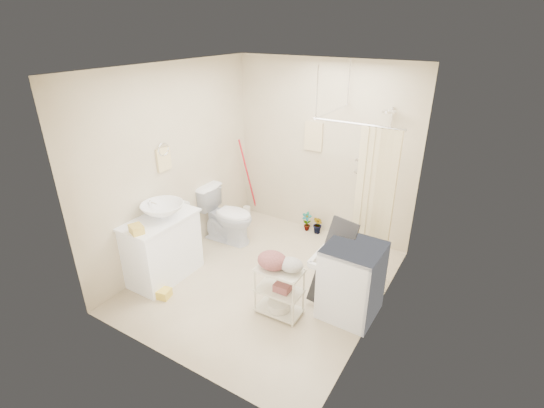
{
  "coord_description": "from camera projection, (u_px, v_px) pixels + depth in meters",
  "views": [
    {
      "loc": [
        2.24,
        -3.55,
        3.03
      ],
      "look_at": [
        -0.05,
        0.25,
        0.97
      ],
      "focal_mm": 26.0,
      "sensor_mm": 36.0,
      "label": 1
    }
  ],
  "objects": [
    {
      "name": "ceiling",
      "position": [
        264.0,
        68.0,
        3.98
      ],
      "size": [
        2.8,
        3.2,
        0.04
      ],
      "primitive_type": "cube",
      "color": "silver",
      "rests_on": "ground"
    },
    {
      "name": "wall_right",
      "position": [
        385.0,
        215.0,
        3.87
      ],
      "size": [
        0.04,
        3.2,
        2.6
      ],
      "primitive_type": "cube",
      "color": "beige",
      "rests_on": "ground"
    },
    {
      "name": "shower",
      "position": [
        364.0,
        191.0,
        5.05
      ],
      "size": [
        1.1,
        1.1,
        2.1
      ],
      "primitive_type": null,
      "color": "white",
      "rests_on": "ground"
    },
    {
      "name": "hanging_towel",
      "position": [
        314.0,
        137.0,
        5.74
      ],
      "size": [
        0.28,
        0.03,
        0.42
      ],
      "primitive_type": "cube",
      "color": "beige",
      "rests_on": "wall_back"
    },
    {
      "name": "potted_plant_a",
      "position": [
        307.0,
        221.0,
        6.22
      ],
      "size": [
        0.17,
        0.13,
        0.31
      ],
      "primitive_type": "imported",
      "rotation": [
        0.0,
        0.0,
        0.1
      ],
      "color": "#9A3F27",
      "rests_on": "ground"
    },
    {
      "name": "toilet",
      "position": [
        227.0,
        215.0,
        5.84
      ],
      "size": [
        0.84,
        0.51,
        0.84
      ],
      "primitive_type": "imported",
      "rotation": [
        0.0,
        0.0,
        1.62
      ],
      "color": "silver",
      "rests_on": "ground"
    },
    {
      "name": "washing_machine",
      "position": [
        352.0,
        280.0,
        4.34
      ],
      "size": [
        0.6,
        0.62,
        0.87
      ],
      "primitive_type": "cube",
      "rotation": [
        0.0,
        0.0,
        -0.02
      ],
      "color": "silver",
      "rests_on": "ground"
    },
    {
      "name": "tp_holder",
      "position": [
        184.0,
        205.0,
        5.45
      ],
      "size": [
        0.08,
        0.12,
        0.14
      ],
      "primitive_type": null,
      "color": "white",
      "rests_on": "wall_left"
    },
    {
      "name": "towel_ring",
      "position": [
        164.0,
        158.0,
        4.95
      ],
      "size": [
        0.04,
        0.22,
        0.34
      ],
      "primitive_type": null,
      "color": "#E5CE8A",
      "rests_on": "wall_left"
    },
    {
      "name": "wall_front",
      "position": [
        163.0,
        249.0,
        3.29
      ],
      "size": [
        2.8,
        0.04,
        2.6
      ],
      "primitive_type": "cube",
      "color": "beige",
      "rests_on": "ground"
    },
    {
      "name": "floor_basket",
      "position": [
        162.0,
        292.0,
        4.73
      ],
      "size": [
        0.32,
        0.27,
        0.15
      ],
      "primitive_type": "cube",
      "rotation": [
        0.0,
        0.0,
        0.21
      ],
      "color": "yellow",
      "rests_on": "ground"
    },
    {
      "name": "shampoo_bottle_b",
      "position": [
        368.0,
        153.0,
        5.33
      ],
      "size": [
        0.1,
        0.1,
        0.17
      ],
      "primitive_type": "imported",
      "rotation": [
        0.0,
        0.0,
        -0.4
      ],
      "color": "#3D5C99",
      "rests_on": "shower"
    },
    {
      "name": "shampoo_bottle_a",
      "position": [
        362.0,
        151.0,
        5.36
      ],
      "size": [
        0.11,
        0.11,
        0.22
      ],
      "primitive_type": "imported",
      "rotation": [
        0.0,
        0.0,
        -0.33
      ],
      "color": "silver",
      "rests_on": "shower"
    },
    {
      "name": "counter_basket",
      "position": [
        136.0,
        229.0,
        4.45
      ],
      "size": [
        0.21,
        0.19,
        0.1
      ],
      "primitive_type": "cube",
      "rotation": [
        0.0,
        0.0,
        -0.38
      ],
      "color": "gold",
      "rests_on": "vanity"
    },
    {
      "name": "wall_back",
      "position": [
        323.0,
        151.0,
        5.77
      ],
      "size": [
        2.8,
        0.04,
        2.6
      ],
      "primitive_type": "cube",
      "color": "beige",
      "rests_on": "ground"
    },
    {
      "name": "ironing_board",
      "position": [
        332.0,
        263.0,
        4.44
      ],
      "size": [
        0.31,
        0.09,
        1.1
      ],
      "primitive_type": null,
      "rotation": [
        0.0,
        0.0,
        -0.01
      ],
      "color": "black",
      "rests_on": "ground"
    },
    {
      "name": "potted_plant_b",
      "position": [
        318.0,
        225.0,
        6.12
      ],
      "size": [
        0.21,
        0.2,
        0.3
      ],
      "primitive_type": "imported",
      "rotation": [
        0.0,
        0.0,
        -0.58
      ],
      "color": "brown",
      "rests_on": "ground"
    },
    {
      "name": "sink",
      "position": [
        163.0,
        210.0,
        4.8
      ],
      "size": [
        0.6,
        0.6,
        0.18
      ],
      "primitive_type": "imported",
      "rotation": [
        0.0,
        0.0,
        0.16
      ],
      "color": "white",
      "rests_on": "vanity"
    },
    {
      "name": "laundry_rack",
      "position": [
        279.0,
        287.0,
        4.36
      ],
      "size": [
        0.52,
        0.32,
        0.71
      ],
      "primitive_type": null,
      "rotation": [
        0.0,
        0.0,
        0.03
      ],
      "color": "beige",
      "rests_on": "ground"
    },
    {
      "name": "mop",
      "position": [
        246.0,
        177.0,
        6.55
      ],
      "size": [
        0.16,
        0.16,
        1.34
      ],
      "primitive_type": null,
      "rotation": [
        0.0,
        0.0,
        0.32
      ],
      "color": "red",
      "rests_on": "ground"
    },
    {
      "name": "floor",
      "position": [
        266.0,
        280.0,
        5.08
      ],
      "size": [
        3.2,
        3.2,
        0.0
      ],
      "primitive_type": "plane",
      "color": "#C2B391",
      "rests_on": "ground"
    },
    {
      "name": "vanity",
      "position": [
        163.0,
        248.0,
        4.98
      ],
      "size": [
        0.54,
        0.96,
        0.85
      ],
      "primitive_type": "cube",
      "rotation": [
        0.0,
        0.0,
        0.0
      ],
      "color": "white",
      "rests_on": "ground"
    },
    {
      "name": "wall_left",
      "position": [
        175.0,
        166.0,
        5.19
      ],
      "size": [
        0.04,
        3.2,
        2.6
      ],
      "primitive_type": "cube",
      "color": "beige",
      "rests_on": "ground"
    }
  ]
}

